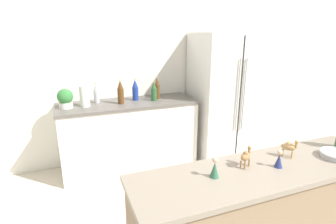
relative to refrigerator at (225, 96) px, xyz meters
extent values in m
cube|color=white|center=(-1.05, 0.41, 0.38)|extent=(8.00, 0.06, 2.55)
cube|color=white|center=(-1.43, 0.08, -0.45)|extent=(1.75, 0.60, 0.88)
cube|color=#66605B|center=(-1.43, 0.08, 0.01)|extent=(1.78, 0.63, 0.03)
cube|color=white|center=(0.00, 0.00, 0.00)|extent=(0.93, 0.72, 1.79)
cube|color=black|center=(0.00, -0.36, 0.00)|extent=(0.01, 0.01, 1.72)
cylinder|color=#B2B5BA|center=(-0.05, -0.38, 0.09)|extent=(0.02, 0.02, 0.99)
cylinder|color=#B2B5BA|center=(0.05, -0.38, 0.09)|extent=(0.02, 0.02, 0.99)
cube|color=gray|center=(-0.96, -1.98, 0.02)|extent=(1.86, 0.50, 0.03)
cylinder|color=silver|center=(-2.18, 0.06, 0.06)|extent=(0.16, 0.16, 0.07)
sphere|color=#387F3D|center=(-2.18, 0.06, 0.16)|extent=(0.18, 0.18, 0.18)
cylinder|color=white|center=(-1.96, 0.06, 0.15)|extent=(0.12, 0.12, 0.26)
cylinder|color=#B2B7BC|center=(-1.81, 0.18, 0.10)|extent=(0.07, 0.07, 0.16)
cone|color=#B2B7BC|center=(-1.81, 0.18, 0.23)|extent=(0.06, 0.06, 0.09)
cylinder|color=gold|center=(-1.81, 0.18, 0.28)|extent=(0.02, 0.02, 0.01)
cylinder|color=brown|center=(-1.01, 0.13, 0.12)|extent=(0.07, 0.07, 0.18)
cone|color=brown|center=(-1.01, 0.13, 0.26)|extent=(0.07, 0.07, 0.10)
cylinder|color=gold|center=(-1.01, 0.13, 0.31)|extent=(0.02, 0.02, 0.01)
cylinder|color=brown|center=(-1.52, 0.03, 0.12)|extent=(0.08, 0.08, 0.19)
cone|color=brown|center=(-1.52, 0.03, 0.27)|extent=(0.07, 0.07, 0.11)
cylinder|color=gold|center=(-1.52, 0.03, 0.33)|extent=(0.03, 0.03, 0.01)
cylinder|color=navy|center=(-1.31, 0.15, 0.11)|extent=(0.08, 0.08, 0.18)
cone|color=navy|center=(-1.31, 0.15, 0.25)|extent=(0.08, 0.08, 0.10)
cylinder|color=gold|center=(-1.31, 0.15, 0.30)|extent=(0.03, 0.03, 0.01)
cylinder|color=#2D6033|center=(-1.08, 0.03, 0.10)|extent=(0.08, 0.08, 0.16)
cone|color=#2D6033|center=(-1.08, 0.03, 0.23)|extent=(0.07, 0.07, 0.09)
cylinder|color=gold|center=(-1.08, 0.03, 0.28)|extent=(0.03, 0.03, 0.01)
cylinder|color=#B7BABF|center=(-0.40, -2.04, 0.05)|extent=(0.20, 0.20, 0.04)
torus|color=#B7BABF|center=(-0.40, -2.04, 0.07)|extent=(0.21, 0.21, 0.02)
ellipsoid|color=olive|center=(-1.09, -1.92, 0.11)|extent=(0.11, 0.08, 0.05)
sphere|color=olive|center=(-1.09, -1.92, 0.13)|extent=(0.04, 0.04, 0.04)
cylinder|color=olive|center=(-1.05, -1.90, 0.13)|extent=(0.02, 0.02, 0.05)
sphere|color=olive|center=(-1.05, -1.90, 0.16)|extent=(0.03, 0.03, 0.03)
cylinder|color=olive|center=(-1.07, -1.89, 0.06)|extent=(0.01, 0.01, 0.05)
cylinder|color=olive|center=(-1.05, -1.92, 0.06)|extent=(0.01, 0.01, 0.05)
cylinder|color=olive|center=(-1.12, -1.92, 0.06)|extent=(0.01, 0.01, 0.05)
cylinder|color=olive|center=(-1.11, -1.95, 0.06)|extent=(0.01, 0.01, 0.05)
ellipsoid|color=tan|center=(-0.71, -1.90, 0.11)|extent=(0.10, 0.11, 0.05)
sphere|color=tan|center=(-0.71, -1.90, 0.13)|extent=(0.04, 0.04, 0.04)
cylinder|color=tan|center=(-0.68, -1.94, 0.14)|extent=(0.02, 0.02, 0.05)
sphere|color=tan|center=(-0.68, -1.94, 0.16)|extent=(0.03, 0.03, 0.03)
cylinder|color=tan|center=(-0.68, -1.92, 0.06)|extent=(0.01, 0.01, 0.05)
cylinder|color=tan|center=(-0.70, -1.94, 0.06)|extent=(0.01, 0.01, 0.05)
cylinder|color=tan|center=(-0.72, -1.87, 0.06)|extent=(0.01, 0.01, 0.05)
cylinder|color=tan|center=(-0.74, -1.89, 0.06)|extent=(0.01, 0.01, 0.05)
cone|color=#33664C|center=(-1.34, -1.96, 0.08)|extent=(0.06, 0.06, 0.10)
sphere|color=beige|center=(-1.34, -1.96, 0.15)|extent=(0.04, 0.04, 0.04)
cone|color=navy|center=(-0.88, -2.00, 0.08)|extent=(0.05, 0.05, 0.09)
sphere|color=beige|center=(-0.88, -2.00, 0.14)|extent=(0.03, 0.03, 0.03)
camera|label=1|loc=(-2.12, -3.19, 0.89)|focal=28.00mm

